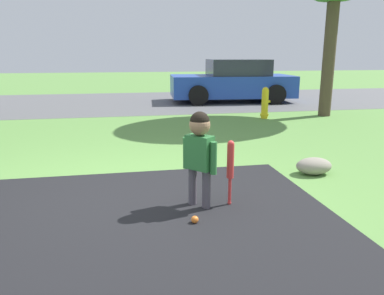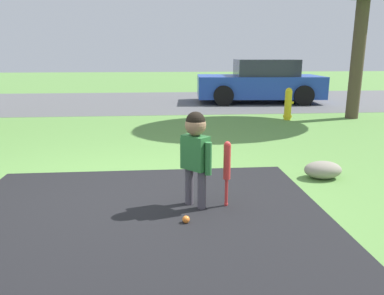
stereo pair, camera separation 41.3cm
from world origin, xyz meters
The scene contains 8 objects.
ground_plane centered at (0.00, 0.00, 0.00)m, with size 60.00×60.00×0.00m, color #5B8C42.
street_strip centered at (0.00, 8.68, 0.00)m, with size 40.00×6.00×0.01m.
child centered at (0.72, -0.28, 0.64)m, with size 0.29×0.31×0.99m.
baseball_bat centered at (1.03, -0.30, 0.45)m, with size 0.07×0.07×0.69m.
sports_ball centered at (0.59, -0.67, 0.04)m, with size 0.07×0.07×0.07m.
fire_hydrant centered at (3.42, 4.77, 0.37)m, with size 0.23×0.21×0.76m.
parked_car centered at (3.65, 8.22, 0.64)m, with size 4.08×2.27×1.37m.
edging_rock centered at (2.41, 0.48, 0.11)m, with size 0.48×0.33×0.22m.
Camera 2 is at (0.37, -3.88, 1.53)m, focal length 35.00 mm.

